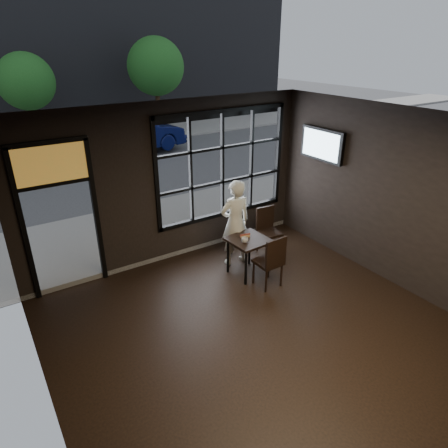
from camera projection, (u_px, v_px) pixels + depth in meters
floor at (283, 356)px, 5.80m from camera, size 6.00×7.00×0.02m
ceiling at (301, 134)px, 4.45m from camera, size 6.00×7.00×0.02m
wall_left at (43, 349)px, 3.64m from camera, size 0.04×7.00×3.20m
wall_right at (428, 210)px, 6.61m from camera, size 0.04×7.00×3.20m
window_frame at (222, 165)px, 8.30m from camera, size 3.06×0.12×2.28m
stained_transom at (51, 164)px, 6.44m from camera, size 1.20×0.06×0.70m
street_asphalt at (22, 116)px, 24.09m from camera, size 60.00×41.00×0.04m
cafe_table at (248, 256)px, 7.67m from camera, size 0.75×0.75×0.76m
chair_near at (268, 260)px, 7.27m from camera, size 0.46×0.46×1.03m
chair_window at (269, 231)px, 8.40m from camera, size 0.47×0.47×0.99m
man at (235, 223)px, 7.86m from camera, size 0.68×0.48×1.77m
hotdog at (245, 236)px, 7.57m from camera, size 0.21×0.12×0.06m
cup at (245, 240)px, 7.37m from camera, size 0.16×0.16×0.10m
tv at (322, 144)px, 8.15m from camera, size 0.13×1.12×0.66m
navy_car at (131, 134)px, 15.59m from camera, size 4.42×2.02×1.41m
tree_left at (26, 82)px, 15.71m from camera, size 2.22×2.22×3.78m
tree_right at (156, 67)px, 17.97m from camera, size 2.55×2.55×4.35m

